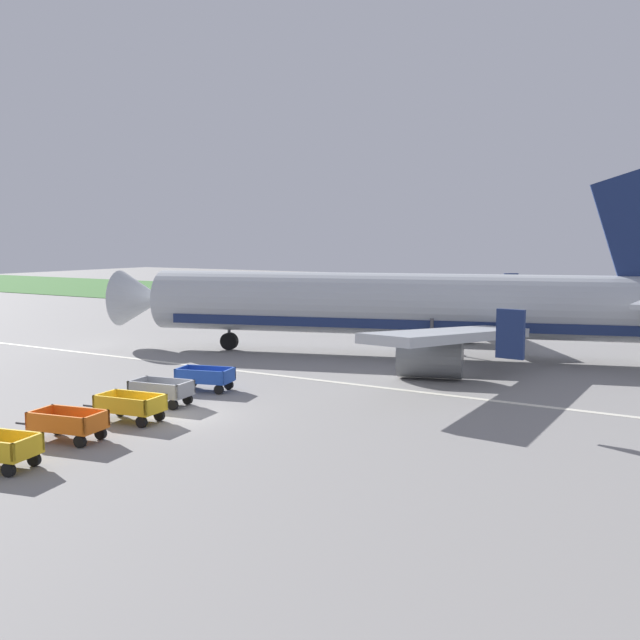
# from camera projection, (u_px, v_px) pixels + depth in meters

# --- Properties ---
(ground_plane) EXTENTS (220.00, 220.00, 0.00)m
(ground_plane) POSITION_uv_depth(u_px,v_px,m) (171.00, 416.00, 29.78)
(ground_plane) COLOR gray
(grass_strip) EXTENTS (220.00, 28.00, 0.06)m
(grass_strip) POSITION_uv_depth(u_px,v_px,m) (538.00, 308.00, 74.83)
(grass_strip) COLOR #3D7033
(grass_strip) RESTS_ON ground
(apron_stripe) EXTENTS (120.00, 0.36, 0.01)m
(apron_stripe) POSITION_uv_depth(u_px,v_px,m) (300.00, 378.00, 37.81)
(apron_stripe) COLOR silver
(apron_stripe) RESTS_ON ground
(airplane) EXTENTS (36.87, 29.95, 11.34)m
(airplane) POSITION_uv_depth(u_px,v_px,m) (411.00, 306.00, 44.21)
(airplane) COLOR #B2B7BC
(airplane) RESTS_ON ground
(baggage_cart_second_in_row) EXTENTS (3.63, 1.85, 1.07)m
(baggage_cart_second_in_row) POSITION_uv_depth(u_px,v_px,m) (68.00, 424.00, 26.09)
(baggage_cart_second_in_row) COLOR orange
(baggage_cart_second_in_row) RESTS_ON ground
(baggage_cart_third_in_row) EXTENTS (3.62, 1.73, 1.07)m
(baggage_cart_third_in_row) POSITION_uv_depth(u_px,v_px,m) (130.00, 406.00, 28.81)
(baggage_cart_third_in_row) COLOR gold
(baggage_cart_third_in_row) RESTS_ON ground
(baggage_cart_fourth_in_row) EXTENTS (3.62, 1.78, 1.07)m
(baggage_cart_fourth_in_row) POSITION_uv_depth(u_px,v_px,m) (161.00, 391.00, 31.66)
(baggage_cart_fourth_in_row) COLOR gray
(baggage_cart_fourth_in_row) RESTS_ON ground
(baggage_cart_far_end) EXTENTS (3.62, 2.00, 1.07)m
(baggage_cart_far_end) POSITION_uv_depth(u_px,v_px,m) (205.00, 378.00, 34.67)
(baggage_cart_far_end) COLOR #234CB2
(baggage_cart_far_end) RESTS_ON ground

